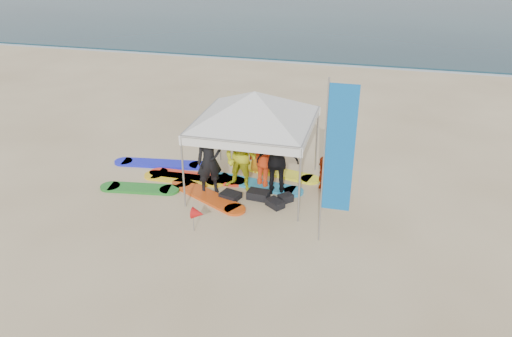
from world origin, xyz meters
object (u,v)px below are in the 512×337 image
object	(u,v)px
person_yellow	(240,157)
feather_flag	(338,152)
person_black_b	(278,161)
person_orange_b	(263,142)
person_black_a	(209,160)
marker_pennant	(198,214)
surfboard_spread	(205,179)
canopy_tent	(255,92)
person_orange_a	(265,155)
person_seated	(324,173)

from	to	relation	value
person_yellow	feather_flag	size ratio (longest dim) A/B	0.50
person_black_b	person_orange_b	bearing A→B (deg)	-66.48
person_black_a	feather_flag	bearing A→B (deg)	-59.41
person_orange_b	marker_pennant	distance (m)	3.61
person_yellow	surfboard_spread	world-z (taller)	person_yellow
person_black_a	canopy_tent	distance (m)	2.17
marker_pennant	surfboard_spread	size ratio (longest dim) A/B	0.11
person_orange_b	marker_pennant	bearing A→B (deg)	62.62
person_black_a	person_orange_a	size ratio (longest dim) A/B	0.99
person_yellow	marker_pennant	distance (m)	2.37
canopy_tent	person_black_a	bearing A→B (deg)	-152.17
person_black_a	person_orange_a	world-z (taller)	person_orange_a
person_yellow	person_orange_a	world-z (taller)	person_yellow
marker_pennant	surfboard_spread	xyz separation A→B (m)	(-0.75, 2.55, -0.46)
person_black_a	feather_flag	xyz separation A→B (m)	(3.45, -1.57, 1.32)
person_orange_a	person_black_b	distance (m)	0.51
person_black_a	person_orange_b	bearing A→B (deg)	21.04
surfboard_spread	canopy_tent	bearing A→B (deg)	-1.56
person_black_a	canopy_tent	xyz separation A→B (m)	(1.09, 0.58, 1.79)
feather_flag	marker_pennant	world-z (taller)	feather_flag
person_orange_a	person_black_b	size ratio (longest dim) A/B	1.00
person_yellow	person_black_a	bearing A→B (deg)	-142.16
person_yellow	person_seated	bearing A→B (deg)	24.58
surfboard_spread	person_orange_b	bearing A→B (deg)	33.61
person_seated	feather_flag	bearing A→B (deg)	171.29
person_black_a	person_seated	bearing A→B (deg)	-18.54
person_orange_b	feather_flag	distance (m)	4.17
feather_flag	marker_pennant	size ratio (longest dim) A/B	6.02
marker_pennant	surfboard_spread	bearing A→B (deg)	106.36
person_yellow	feather_flag	world-z (taller)	feather_flag
person_yellow	feather_flag	distance (m)	3.57
person_black_a	marker_pennant	xyz separation A→B (m)	(0.37, -1.93, -0.45)
person_orange_a	marker_pennant	size ratio (longest dim) A/B	2.98
person_seated	surfboard_spread	bearing A→B (deg)	73.79
person_yellow	marker_pennant	world-z (taller)	person_yellow
person_black_a	person_orange_a	xyz separation A→B (m)	(1.35, 0.69, 0.01)
person_black_b	person_seated	bearing A→B (deg)	-164.73
canopy_tent	surfboard_spread	distance (m)	3.07
person_black_a	surfboard_spread	xyz separation A→B (m)	(-0.38, 0.62, -0.91)
person_yellow	canopy_tent	distance (m)	1.81
person_yellow	person_orange_b	size ratio (longest dim) A/B	1.02
person_yellow	person_orange_a	xyz separation A→B (m)	(0.60, 0.32, -0.01)
feather_flag	person_yellow	bearing A→B (deg)	144.31
person_seated	person_orange_b	bearing A→B (deg)	48.65
person_orange_a	person_orange_b	world-z (taller)	person_orange_a
surfboard_spread	person_black_a	bearing A→B (deg)	-58.27
canopy_tent	person_yellow	bearing A→B (deg)	-148.46
person_orange_a	canopy_tent	distance (m)	1.80
person_orange_a	person_seated	xyz separation A→B (m)	(1.60, 0.18, -0.45)
canopy_tent	feather_flag	size ratio (longest dim) A/B	1.08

